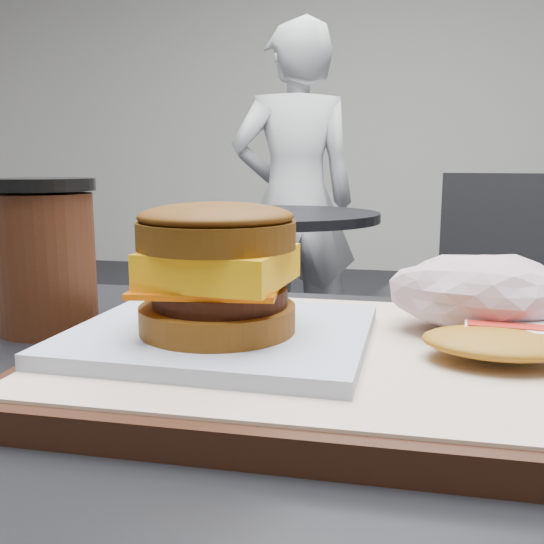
{
  "coord_description": "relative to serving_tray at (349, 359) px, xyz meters",
  "views": [
    {
      "loc": [
        0.06,
        -0.33,
        0.91
      ],
      "look_at": [
        -0.02,
        0.06,
        0.83
      ],
      "focal_mm": 40.0,
      "sensor_mm": 36.0,
      "label": 1
    }
  ],
  "objects": [
    {
      "name": "coffee_cup",
      "position": [
        -0.25,
        0.06,
        0.05
      ],
      "size": [
        0.08,
        0.08,
        0.12
      ],
      "color": "#3D1B0E",
      "rests_on": "customer_table"
    },
    {
      "name": "neighbor_chair",
      "position": [
        0.23,
        1.62,
        -0.27
      ],
      "size": [
        0.64,
        0.51,
        0.88
      ],
      "color": "#9F9FA4",
      "rests_on": "ground"
    },
    {
      "name": "hash_brown",
      "position": [
        0.1,
        -0.0,
        0.02
      ],
      "size": [
        0.12,
        0.09,
        0.02
      ],
      "color": "white",
      "rests_on": "serving_tray"
    },
    {
      "name": "napkin",
      "position": [
        -0.45,
        1.54,
        -0.03
      ],
      "size": [
        0.16,
        0.16,
        0.0
      ],
      "primitive_type": "cube",
      "rotation": [
        0.0,
        0.0,
        0.4
      ],
      "color": "white",
      "rests_on": "neighbor_table"
    },
    {
      "name": "crumpled_wrapper",
      "position": [
        0.09,
        0.05,
        0.04
      ],
      "size": [
        0.12,
        0.1,
        0.05
      ],
      "primitive_type": null,
      "color": "silver",
      "rests_on": "serving_tray"
    },
    {
      "name": "breakfast_sandwich",
      "position": [
        -0.08,
        -0.02,
        0.05
      ],
      "size": [
        0.19,
        0.18,
        0.09
      ],
      "color": "silver",
      "rests_on": "serving_tray"
    },
    {
      "name": "bg_table_mid",
      "position": [
        -2.43,
        3.14,
        -0.22
      ],
      "size": [
        0.66,
        0.66,
        0.75
      ],
      "color": "black",
      "rests_on": "ground"
    },
    {
      "name": "neighbor_table",
      "position": [
        -0.38,
        1.59,
        -0.23
      ],
      "size": [
        0.7,
        0.7,
        0.75
      ],
      "color": "black",
      "rests_on": "ground"
    },
    {
      "name": "serving_tray",
      "position": [
        0.0,
        0.0,
        0.0
      ],
      "size": [
        0.38,
        0.28,
        0.02
      ],
      "color": "black",
      "rests_on": "customer_table"
    },
    {
      "name": "patron",
      "position": [
        -0.42,
        2.21,
        -0.03
      ],
      "size": [
        0.63,
        0.52,
        1.49
      ],
      "primitive_type": "imported",
      "rotation": [
        0.0,
        0.0,
        3.49
      ],
      "color": "silver",
      "rests_on": "ground"
    }
  ]
}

